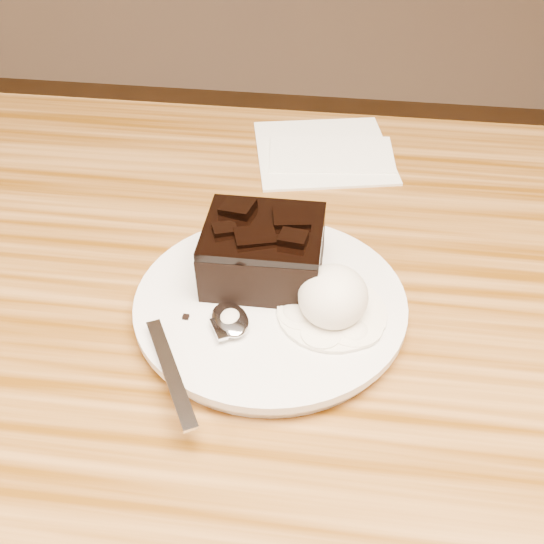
# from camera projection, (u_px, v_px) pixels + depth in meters

# --- Properties ---
(plate) EXTENTS (0.23, 0.23, 0.02)m
(plate) POSITION_uv_depth(u_px,v_px,m) (270.00, 307.00, 0.56)
(plate) COLOR silver
(plate) RESTS_ON dining_table
(brownie) EXTENTS (0.10, 0.09, 0.05)m
(brownie) POSITION_uv_depth(u_px,v_px,m) (264.00, 254.00, 0.56)
(brownie) COLOR black
(brownie) RESTS_ON plate
(ice_cream_scoop) EXTENTS (0.06, 0.06, 0.05)m
(ice_cream_scoop) POSITION_uv_depth(u_px,v_px,m) (333.00, 296.00, 0.53)
(ice_cream_scoop) COLOR white
(ice_cream_scoop) RESTS_ON plate
(melt_puddle) EXTENTS (0.09, 0.09, 0.00)m
(melt_puddle) POSITION_uv_depth(u_px,v_px,m) (332.00, 313.00, 0.54)
(melt_puddle) COLOR white
(melt_puddle) RESTS_ON plate
(spoon) EXTENTS (0.11, 0.16, 0.01)m
(spoon) POSITION_uv_depth(u_px,v_px,m) (230.00, 321.00, 0.53)
(spoon) COLOR silver
(spoon) RESTS_ON plate
(napkin) EXTENTS (0.18, 0.18, 0.01)m
(napkin) POSITION_uv_depth(u_px,v_px,m) (323.00, 151.00, 0.77)
(napkin) COLOR white
(napkin) RESTS_ON dining_table
(crumb_a) EXTENTS (0.01, 0.01, 0.00)m
(crumb_a) POSITION_uv_depth(u_px,v_px,m) (276.00, 288.00, 0.56)
(crumb_a) COLOR black
(crumb_a) RESTS_ON plate
(crumb_b) EXTENTS (0.01, 0.01, 0.00)m
(crumb_b) POSITION_uv_depth(u_px,v_px,m) (186.00, 317.00, 0.54)
(crumb_b) COLOR black
(crumb_b) RESTS_ON plate
(crumb_c) EXTENTS (0.01, 0.01, 0.00)m
(crumb_c) POSITION_uv_depth(u_px,v_px,m) (254.00, 279.00, 0.57)
(crumb_c) COLOR black
(crumb_c) RESTS_ON plate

